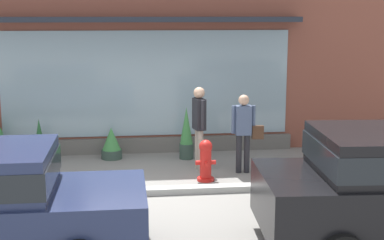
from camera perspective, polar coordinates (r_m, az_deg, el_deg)
The scene contains 9 objects.
ground_plane at distance 10.52m, azimuth -4.25°, elevation -7.27°, with size 60.00×60.00×0.00m, color gray.
curb_strip at distance 10.31m, azimuth -4.20°, elevation -7.30°, with size 14.00×0.24×0.12m, color #B2B2AD.
storefront at distance 13.21m, azimuth -5.06°, elevation 7.36°, with size 14.00×0.81×5.04m.
fire_hydrant at distance 11.01m, azimuth 1.41°, elevation -4.12°, with size 0.41×0.37×0.83m.
pedestrian_with_handbag at distance 11.49m, azimuth 5.40°, elevation -0.80°, with size 0.67×0.22×1.64m.
pedestrian_passerby at distance 11.66m, azimuth 0.74°, elevation -0.08°, with size 0.27×0.51×1.77m.
potted_plant_by_entrance at distance 12.63m, azimuth -0.58°, elevation -1.47°, with size 0.32×0.32×1.19m.
potted_plant_window_center at distance 12.82m, azimuth -8.26°, elevation -2.44°, with size 0.47×0.47×0.72m.
potted_plant_trailing_edge at distance 12.82m, azimuth -15.35°, elevation -2.12°, with size 0.30×0.30×0.98m.
Camera 1 is at (-0.43, -9.99, 3.27)m, focal length 52.01 mm.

